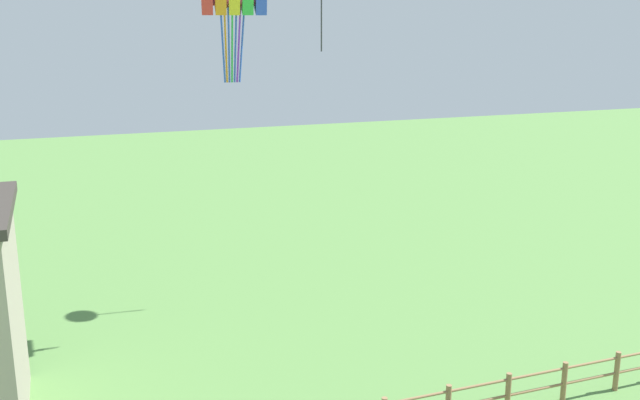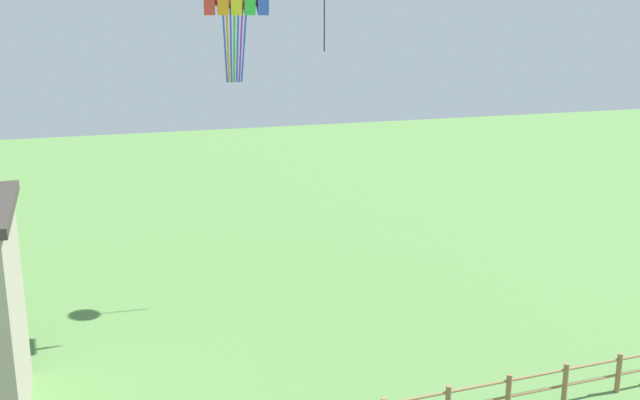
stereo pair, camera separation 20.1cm
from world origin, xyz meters
name	(u,v)px [view 1 (the left image)]	position (x,y,z in m)	size (l,w,h in m)	color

